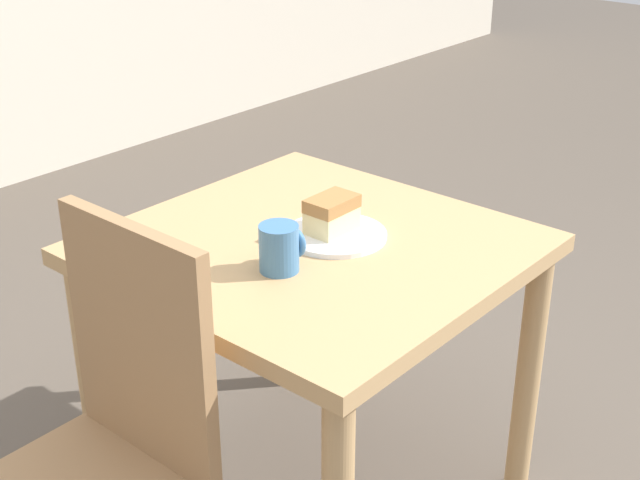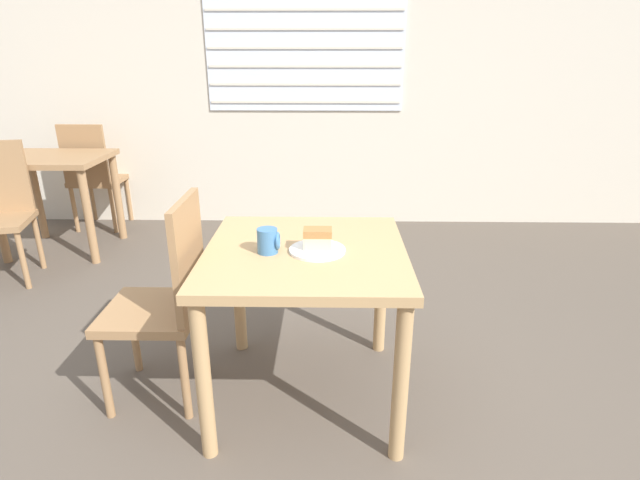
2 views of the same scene
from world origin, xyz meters
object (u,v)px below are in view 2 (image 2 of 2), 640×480
dining_table_far (55,176)px  cake_slice (318,238)px  chair_near_window (167,297)px  coffee_mug (268,241)px  chair_far_opposite (94,174)px  dining_table_near (306,274)px  plate (317,250)px

dining_table_far → cake_slice: cake_slice is taller
chair_near_window → coffee_mug: chair_near_window is taller
chair_far_opposite → coffee_mug: size_ratio=9.18×
chair_near_window → chair_far_opposite: same height
dining_table_near → coffee_mug: bearing=-164.9°
plate → cake_slice: 0.05m
chair_far_opposite → coffee_mug: (1.79, -2.30, 0.28)m
dining_table_far → plate: (2.03, -1.78, 0.12)m
dining_table_far → chair_near_window: bearing=-51.9°
dining_table_near → plate: bearing=-26.1°
dining_table_near → cake_slice: (0.05, -0.01, 0.17)m
dining_table_far → coffee_mug: coffee_mug is taller
chair_near_window → plate: size_ratio=4.04×
dining_table_near → dining_table_far: 2.65m
chair_near_window → chair_far_opposite: size_ratio=1.00×
dining_table_far → chair_far_opposite: chair_far_opposite is taller
chair_near_window → cake_slice: size_ratio=8.06×
dining_table_far → chair_far_opposite: bearing=84.4°
cake_slice → coffee_mug: 0.20m
cake_slice → coffee_mug: coffee_mug is taller
chair_near_window → dining_table_far: bearing=-141.9°
plate → dining_table_far: bearing=138.7°
plate → coffee_mug: size_ratio=2.27×
chair_near_window → coffee_mug: 0.53m
dining_table_far → chair_near_window: 2.24m
chair_near_window → coffee_mug: size_ratio=9.18×
cake_slice → chair_far_opposite: bearing=131.1°
chair_near_window → chair_far_opposite: bearing=-149.5°
chair_near_window → coffee_mug: bearing=85.1°
coffee_mug → plate: bearing=4.3°
coffee_mug → cake_slice: bearing=7.8°
dining_table_near → chair_near_window: chair_near_window is taller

